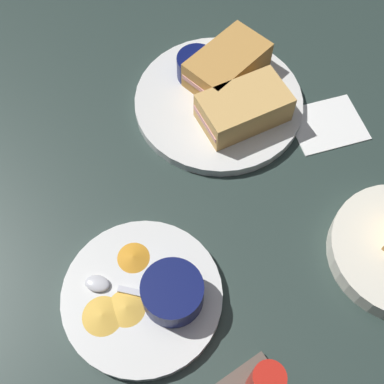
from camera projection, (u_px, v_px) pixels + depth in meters
The scene contains 11 objects.
ground_plane at pixel (214, 195), 74.00cm from camera, with size 110.00×110.00×3.00cm, color #283833.
plate_sandwich_main at pixel (219, 102), 79.37cm from camera, with size 26.50×26.50×1.60cm, color silver.
sandwich_half_near at pixel (244, 108), 74.84cm from camera, with size 14.00×9.10×4.80cm.
sandwich_half_far at pixel (227, 65), 78.86cm from camera, with size 14.50×10.36×4.80cm.
ramekin_dark_sauce at pixel (197, 66), 79.13cm from camera, with size 6.32×6.32×3.91cm.
spoon_by_dark_ramekin at pixel (214, 95), 78.54cm from camera, with size 2.28×9.88×0.80cm.
plate_chips_companion at pixel (142, 296), 64.41cm from camera, with size 20.68×20.68×1.60cm, color silver.
ramekin_light_gravy at pixel (173, 292), 61.50cm from camera, with size 7.77×7.77×4.23cm.
spoon_by_gravy_ramekin at pixel (107, 286), 63.86cm from camera, with size 7.91×8.14×0.80cm.
plantain_chip_scatter at pixel (119, 296), 63.27cm from camera, with size 12.73×11.31×0.60cm.
paper_napkin_folded at pixel (327, 124), 78.05cm from camera, with size 11.00×9.00×0.40cm, color white.
Camera 1 is at (21.87, 27.23, 63.82)cm, focal length 46.91 mm.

